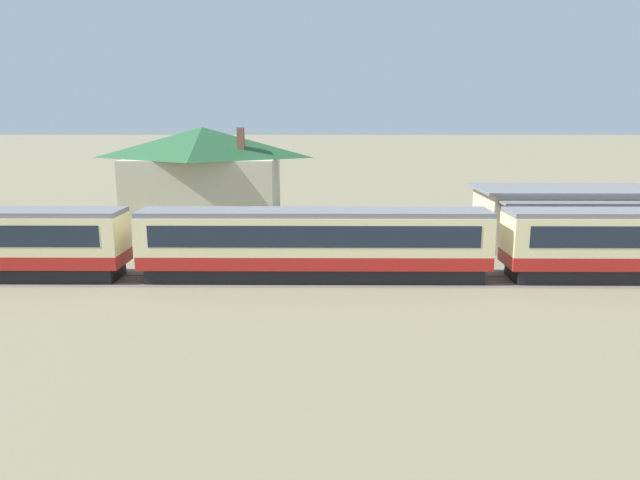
{
  "coord_description": "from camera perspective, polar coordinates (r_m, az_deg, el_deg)",
  "views": [
    {
      "loc": [
        -26.83,
        -33.64,
        9.64
      ],
      "look_at": [
        -27.1,
        2.2,
        1.94
      ],
      "focal_mm": 32.0,
      "sensor_mm": 36.0,
      "label": 1
    }
  ],
  "objects": [
    {
      "name": "station_building",
      "position": [
        46.76,
        23.28,
        2.1
      ],
      "size": [
        13.42,
        7.8,
        4.52
      ],
      "color": "#BCB293",
      "rests_on": "ground_plane"
    },
    {
      "name": "station_house_dark_green_roof",
      "position": [
        50.11,
        -11.5,
        6.1
      ],
      "size": [
        13.35,
        8.53,
        8.87
      ],
      "color": "beige",
      "rests_on": "ground_plane"
    },
    {
      "name": "passenger_train",
      "position": [
        34.26,
        -0.11,
        -0.12
      ],
      "size": [
        109.01,
        3.07,
        4.28
      ],
      "color": "#AD1E19",
      "rests_on": "ground_plane"
    },
    {
      "name": "railway_track",
      "position": [
        35.48,
        11.37,
        -3.87
      ],
      "size": [
        173.3,
        3.6,
        0.04
      ],
      "color": "#665B51",
      "rests_on": "ground_plane"
    }
  ]
}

